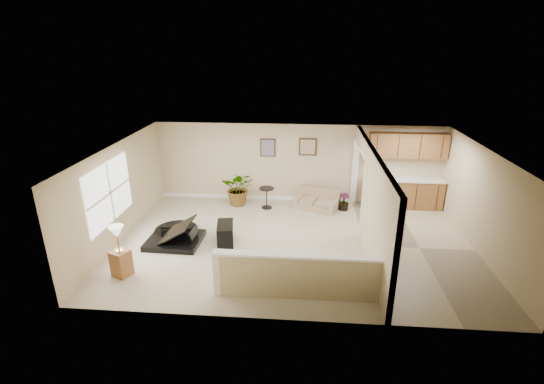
# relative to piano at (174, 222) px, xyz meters

# --- Properties ---
(floor) EXTENTS (9.00, 9.00, 0.00)m
(floor) POSITION_rel_piano_xyz_m (3.10, 0.09, -0.53)
(floor) COLOR beige
(floor) RESTS_ON ground
(back_wall) EXTENTS (9.00, 0.04, 2.50)m
(back_wall) POSITION_rel_piano_xyz_m (3.10, 3.09, 0.72)
(back_wall) COLOR #CAB58A
(back_wall) RESTS_ON floor
(front_wall) EXTENTS (9.00, 0.04, 2.50)m
(front_wall) POSITION_rel_piano_xyz_m (3.10, -2.91, 0.72)
(front_wall) COLOR #CAB58A
(front_wall) RESTS_ON floor
(left_wall) EXTENTS (0.04, 6.00, 2.50)m
(left_wall) POSITION_rel_piano_xyz_m (-1.40, 0.09, 0.72)
(left_wall) COLOR #CAB58A
(left_wall) RESTS_ON floor
(right_wall) EXTENTS (0.04, 6.00, 2.50)m
(right_wall) POSITION_rel_piano_xyz_m (7.60, 0.09, 0.72)
(right_wall) COLOR #CAB58A
(right_wall) RESTS_ON floor
(ceiling) EXTENTS (9.00, 6.00, 0.04)m
(ceiling) POSITION_rel_piano_xyz_m (3.10, 0.09, 1.97)
(ceiling) COLOR silver
(ceiling) RESTS_ON back_wall
(kitchen_vinyl) EXTENTS (2.70, 6.00, 0.01)m
(kitchen_vinyl) POSITION_rel_piano_xyz_m (6.25, 0.09, -0.53)
(kitchen_vinyl) COLOR tan
(kitchen_vinyl) RESTS_ON floor
(interior_partition) EXTENTS (0.18, 5.99, 2.50)m
(interior_partition) POSITION_rel_piano_xyz_m (4.90, 0.34, 0.68)
(interior_partition) COLOR #CAB58A
(interior_partition) RESTS_ON floor
(pony_half_wall) EXTENTS (3.42, 0.22, 1.00)m
(pony_half_wall) POSITION_rel_piano_xyz_m (3.18, -2.21, -0.02)
(pony_half_wall) COLOR #CAB58A
(pony_half_wall) RESTS_ON floor
(left_window) EXTENTS (0.05, 2.15, 1.45)m
(left_window) POSITION_rel_piano_xyz_m (-1.38, -0.41, 0.92)
(left_window) COLOR white
(left_window) RESTS_ON left_wall
(wall_art_left) EXTENTS (0.48, 0.04, 0.58)m
(wall_art_left) POSITION_rel_piano_xyz_m (2.15, 3.06, 1.22)
(wall_art_left) COLOR #3C2815
(wall_art_left) RESTS_ON back_wall
(wall_mirror) EXTENTS (0.55, 0.04, 0.55)m
(wall_mirror) POSITION_rel_piano_xyz_m (3.40, 3.06, 1.27)
(wall_mirror) COLOR #3C2815
(wall_mirror) RESTS_ON back_wall
(kitchen_cabinets) EXTENTS (2.36, 0.65, 2.33)m
(kitchen_cabinets) POSITION_rel_piano_xyz_m (6.30, 2.82, 0.34)
(kitchen_cabinets) COLOR brown
(kitchen_cabinets) RESTS_ON floor
(piano) EXTENTS (1.63, 1.69, 1.28)m
(piano) POSITION_rel_piano_xyz_m (0.00, 0.00, 0.00)
(piano) COLOR black
(piano) RESTS_ON floor
(piano_bench) EXTENTS (0.53, 0.85, 0.53)m
(piano_bench) POSITION_rel_piano_xyz_m (1.34, -0.03, -0.27)
(piano_bench) COLOR black
(piano_bench) RESTS_ON floor
(loveseat) EXTENTS (1.59, 1.23, 0.75)m
(loveseat) POSITION_rel_piano_xyz_m (3.73, 2.50, -0.25)
(loveseat) COLOR tan
(loveseat) RESTS_ON floor
(accent_table) EXTENTS (0.46, 0.46, 0.66)m
(accent_table) POSITION_rel_piano_xyz_m (2.18, 2.35, -0.11)
(accent_table) COLOR black
(accent_table) RESTS_ON floor
(palm_plant) EXTENTS (1.03, 0.90, 1.11)m
(palm_plant) POSITION_rel_piano_xyz_m (1.29, 2.56, 0.01)
(palm_plant) COLOR black
(palm_plant) RESTS_ON floor
(small_plant) EXTENTS (0.31, 0.31, 0.54)m
(small_plant) POSITION_rel_piano_xyz_m (4.55, 2.40, -0.30)
(small_plant) COLOR black
(small_plant) RESTS_ON floor
(lamp_stand) EXTENTS (0.46, 0.46, 1.20)m
(lamp_stand) POSITION_rel_piano_xyz_m (-0.65, -1.69, -0.03)
(lamp_stand) COLOR brown
(lamp_stand) RESTS_ON floor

